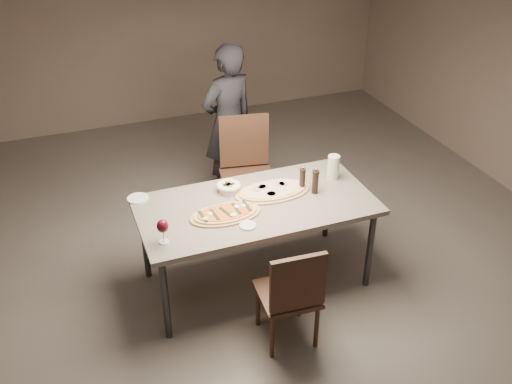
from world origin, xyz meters
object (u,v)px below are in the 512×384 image
object	(u,v)px
diner	(228,123)
zucchini_pizza	(226,214)
bread_basket	(229,187)
carafe	(333,167)
ham_pizza	(273,191)
pepper_mill_left	(315,181)
chair_near	(292,292)
dining_table	(256,210)
chair_far	(246,165)

from	to	relation	value
diner	zucchini_pizza	bearing A→B (deg)	53.79
bread_basket	carafe	world-z (taller)	carafe
zucchini_pizza	ham_pizza	distance (m)	0.48
zucchini_pizza	carafe	size ratio (longest dim) A/B	2.66
bread_basket	diner	xyz separation A→B (m)	(0.38, 1.15, -0.01)
pepper_mill_left	chair_near	distance (m)	0.96
ham_pizza	bread_basket	xyz separation A→B (m)	(-0.32, 0.14, 0.02)
carafe	diner	size ratio (longest dim) A/B	0.13
bread_basket	chair_near	world-z (taller)	chair_near
pepper_mill_left	diner	world-z (taller)	diner
dining_table	chair_far	xyz separation A→B (m)	(0.25, 0.91, -0.13)
pepper_mill_left	diner	distance (m)	1.43
diner	ham_pizza	bearing A→B (deg)	70.10
diner	chair_near	bearing A→B (deg)	65.87
zucchini_pizza	chair_far	size ratio (longest dim) A/B	0.53
ham_pizza	carafe	distance (m)	0.55
ham_pizza	carafe	world-z (taller)	carafe
chair_near	diner	distance (m)	2.17
diner	pepper_mill_left	bearing A→B (deg)	82.71
dining_table	diner	world-z (taller)	diner
chair_near	ham_pizza	bearing A→B (deg)	80.30
chair_far	dining_table	bearing A→B (deg)	84.64
carafe	chair_near	size ratio (longest dim) A/B	0.24
dining_table	ham_pizza	distance (m)	0.22
chair_near	carafe	bearing A→B (deg)	53.43
ham_pizza	chair_near	bearing A→B (deg)	-111.23
zucchini_pizza	bread_basket	size ratio (longest dim) A/B	2.82
chair_near	chair_far	bearing A→B (deg)	84.28
dining_table	bread_basket	xyz separation A→B (m)	(-0.14, 0.24, 0.10)
dining_table	pepper_mill_left	world-z (taller)	pepper_mill_left
chair_far	diner	size ratio (longest dim) A/B	0.64
chair_far	carafe	bearing A→B (deg)	131.69
bread_basket	pepper_mill_left	size ratio (longest dim) A/B	0.88
zucchini_pizza	pepper_mill_left	xyz separation A→B (m)	(0.75, 0.06, 0.09)
pepper_mill_left	chair_far	world-z (taller)	chair_far
bread_basket	zucchini_pizza	bearing A→B (deg)	-112.15
ham_pizza	dining_table	bearing A→B (deg)	-158.61
carafe	chair_near	distance (m)	1.21
dining_table	zucchini_pizza	distance (m)	0.29
carafe	chair_far	size ratio (longest dim) A/B	0.20
zucchini_pizza	ham_pizza	world-z (taller)	zucchini_pizza
dining_table	ham_pizza	world-z (taller)	ham_pizza
dining_table	pepper_mill_left	size ratio (longest dim) A/B	8.29
carafe	pepper_mill_left	bearing A→B (deg)	-146.37
zucchini_pizza	pepper_mill_left	bearing A→B (deg)	-7.36
zucchini_pizza	chair_near	xyz separation A→B (m)	(0.25, -0.66, -0.29)
chair_near	diner	bearing A→B (deg)	86.64
chair_near	diner	xyz separation A→B (m)	(0.26, 2.14, 0.31)
bread_basket	dining_table	bearing A→B (deg)	-60.35
pepper_mill_left	carafe	xyz separation A→B (m)	(0.24, 0.16, -0.00)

